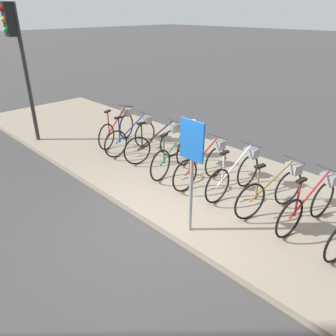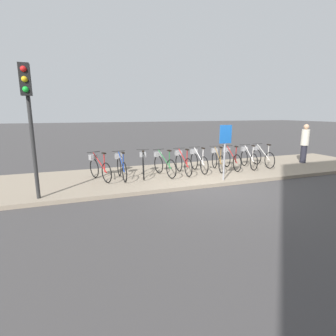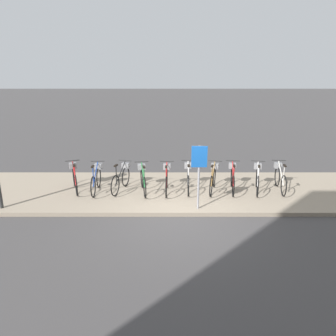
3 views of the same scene
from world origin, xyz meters
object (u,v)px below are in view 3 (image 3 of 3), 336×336
at_px(parked_bicycle_7, 232,178).
at_px(parked_bicycle_1, 95,178).
at_px(parked_bicycle_2, 121,177).
at_px(parked_bicycle_4, 166,178).
at_px(parked_bicycle_5, 187,177).
at_px(sign_post, 198,167).
at_px(parked_bicycle_3, 142,179).
at_px(parked_bicycle_9, 279,177).
at_px(parked_bicycle_0, 74,177).
at_px(parked_bicycle_8, 256,178).
at_px(parked_bicycle_6, 212,178).

bearing_deg(parked_bicycle_7, parked_bicycle_1, -179.19).
distance_m(parked_bicycle_1, parked_bicycle_2, 0.82).
distance_m(parked_bicycle_4, parked_bicycle_5, 0.72).
xyz_separation_m(parked_bicycle_7, sign_post, (-1.27, -1.52, 0.84)).
height_order(parked_bicycle_1, parked_bicycle_7, same).
height_order(parked_bicycle_3, sign_post, sign_post).
distance_m(parked_bicycle_9, sign_post, 3.35).
distance_m(parked_bicycle_0, parked_bicycle_8, 6.05).
distance_m(parked_bicycle_5, sign_post, 1.77).
distance_m(parked_bicycle_5, parked_bicycle_6, 0.83).
height_order(parked_bicycle_0, sign_post, sign_post).
xyz_separation_m(parked_bicycle_2, sign_post, (2.40, -1.55, 0.84)).
height_order(parked_bicycle_2, parked_bicycle_4, same).
bearing_deg(parked_bicycle_6, parked_bicycle_9, 1.45).
height_order(parked_bicycle_0, parked_bicycle_5, same).
distance_m(parked_bicycle_6, parked_bicycle_7, 0.64).
xyz_separation_m(parked_bicycle_8, sign_post, (-2.08, -1.48, 0.84)).
distance_m(parked_bicycle_0, parked_bicycle_7, 5.23).
distance_m(parked_bicycle_4, parked_bicycle_9, 3.76).
distance_m(parked_bicycle_1, parked_bicycle_7, 4.49).
distance_m(parked_bicycle_0, sign_post, 4.34).
distance_m(parked_bicycle_2, parked_bicycle_3, 0.73).
bearing_deg(parked_bicycle_1, parked_bicycle_9, 0.95).
distance_m(parked_bicycle_3, parked_bicycle_8, 3.77).
relative_size(parked_bicycle_7, parked_bicycle_8, 1.02).
height_order(parked_bicycle_5, parked_bicycle_8, same).
distance_m(parked_bicycle_2, parked_bicycle_6, 3.03).
xyz_separation_m(parked_bicycle_1, parked_bicycle_2, (0.82, 0.09, 0.00)).
relative_size(parked_bicycle_3, parked_bicycle_4, 0.99).
bearing_deg(parked_bicycle_0, parked_bicycle_7, -0.30).
relative_size(parked_bicycle_2, parked_bicycle_6, 1.00).
distance_m(parked_bicycle_0, parked_bicycle_4, 3.05).
bearing_deg(parked_bicycle_6, parked_bicycle_4, -177.48).
relative_size(parked_bicycle_4, parked_bicycle_5, 1.00).
relative_size(parked_bicycle_0, parked_bicycle_3, 0.96).
xyz_separation_m(parked_bicycle_4, sign_post, (0.91, -1.43, 0.84)).
height_order(parked_bicycle_1, parked_bicycle_6, same).
bearing_deg(parked_bicycle_1, parked_bicycle_7, 0.81).
bearing_deg(parked_bicycle_7, parked_bicycle_6, -178.24).
height_order(parked_bicycle_3, parked_bicycle_8, same).
distance_m(parked_bicycle_2, parked_bicycle_4, 1.50).
xyz_separation_m(parked_bicycle_0, parked_bicycle_9, (6.81, 0.01, 0.00)).
xyz_separation_m(parked_bicycle_2, parked_bicycle_9, (5.25, 0.01, 0.00)).
distance_m(parked_bicycle_1, parked_bicycle_6, 3.84).
height_order(parked_bicycle_0, parked_bicycle_9, same).
relative_size(parked_bicycle_0, sign_post, 0.82).
height_order(parked_bicycle_0, parked_bicycle_7, same).
bearing_deg(parked_bicycle_1, parked_bicycle_0, 173.03).
xyz_separation_m(parked_bicycle_3, parked_bicycle_5, (1.49, 0.16, 0.00)).
bearing_deg(parked_bicycle_1, parked_bicycle_4, -0.59).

